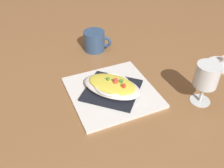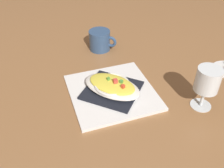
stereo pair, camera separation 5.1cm
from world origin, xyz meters
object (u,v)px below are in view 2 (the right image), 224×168
(coffee_mug, at_px, (100,41))
(stemmed_glass, at_px, (207,82))
(gratin_dish, at_px, (112,85))
(square_plate, at_px, (112,92))

(coffee_mug, relative_size, stemmed_glass, 0.81)
(gratin_dish, relative_size, coffee_mug, 2.01)
(square_plate, distance_m, coffee_mug, 0.30)
(square_plate, distance_m, gratin_dish, 0.03)
(stemmed_glass, bearing_deg, gratin_dish, 71.08)
(gratin_dish, xyz_separation_m, coffee_mug, (0.30, 0.01, 0.00))
(square_plate, xyz_separation_m, coffee_mug, (0.30, 0.01, 0.03))
(gratin_dish, bearing_deg, coffee_mug, 2.80)
(stemmed_glass, bearing_deg, square_plate, 71.08)
(coffee_mug, bearing_deg, stemmed_glass, -143.64)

